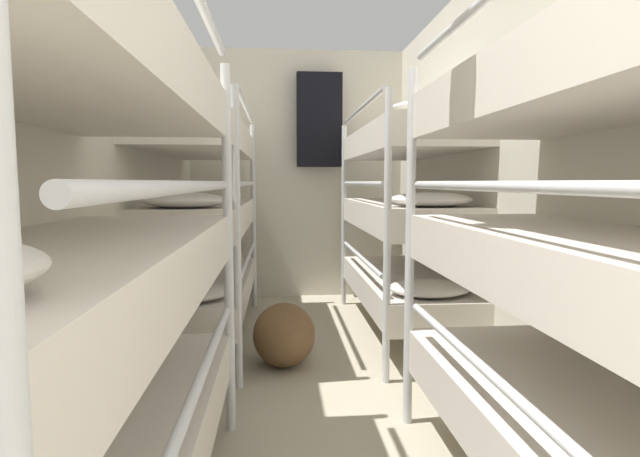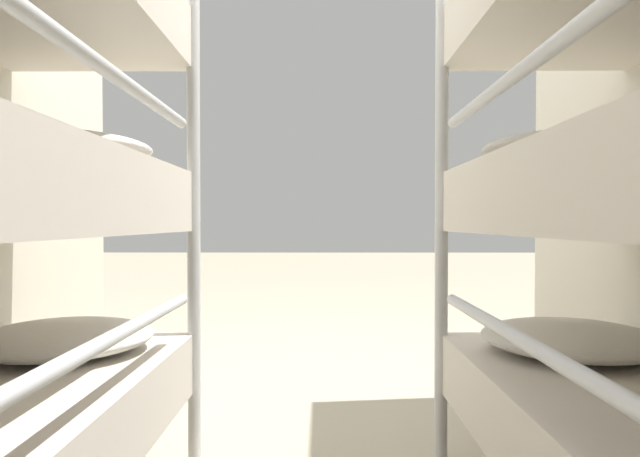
# 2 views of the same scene
# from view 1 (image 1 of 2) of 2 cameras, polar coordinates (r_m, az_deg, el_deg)

# --- Properties ---
(wall_left) EXTENTS (0.06, 5.31, 2.46)m
(wall_left) POSITION_cam_1_polar(r_m,az_deg,el_deg) (2.59, -25.11, 6.33)
(wall_left) COLOR beige
(wall_left) RESTS_ON ground_plane
(wall_right) EXTENTS (0.06, 5.31, 2.46)m
(wall_right) POSITION_cam_1_polar(r_m,az_deg,el_deg) (2.75, 23.10, 6.32)
(wall_right) COLOR beige
(wall_right) RESTS_ON ground_plane
(wall_back) EXTENTS (2.23, 0.06, 2.46)m
(wall_back) POSITION_cam_1_polar(r_m,az_deg,el_deg) (5.06, -2.64, 6.11)
(wall_back) COLOR beige
(wall_back) RESTS_ON ground_plane
(bunk_stack_left_near) EXTENTS (0.66, 1.92, 1.72)m
(bunk_stack_left_near) POSITION_cam_1_polar(r_m,az_deg,el_deg) (1.42, -27.11, -5.00)
(bunk_stack_left_near) COLOR silver
(bunk_stack_left_near) RESTS_ON ground_plane
(bunk_stack_right_near) EXTENTS (0.66, 1.92, 1.72)m
(bunk_stack_right_near) POSITION_cam_1_polar(r_m,az_deg,el_deg) (1.61, 30.53, -4.00)
(bunk_stack_right_near) COLOR silver
(bunk_stack_right_near) RESTS_ON ground_plane
(bunk_stack_left_far) EXTENTS (0.66, 1.92, 1.72)m
(bunk_stack_left_far) POSITION_cam_1_polar(r_m,az_deg,el_deg) (3.70, -13.21, 1.47)
(bunk_stack_left_far) COLOR silver
(bunk_stack_left_far) RESTS_ON ground_plane
(bunk_stack_right_far) EXTENTS (0.66, 1.92, 1.72)m
(bunk_stack_right_far) POSITION_cam_1_polar(r_m,az_deg,el_deg) (3.78, 9.43, 1.62)
(bunk_stack_right_far) COLOR silver
(bunk_stack_right_far) RESTS_ON ground_plane
(duffel_bag) EXTENTS (0.39, 0.48, 0.39)m
(duffel_bag) POSITION_cam_1_polar(r_m,az_deg,el_deg) (3.24, -4.13, -11.98)
(duffel_bag) COLOR brown
(duffel_bag) RESTS_ON ground_plane
(hanging_coat) EXTENTS (0.44, 0.12, 0.90)m
(hanging_coat) POSITION_cam_1_polar(r_m,az_deg,el_deg) (4.96, -0.08, 12.27)
(hanging_coat) COLOR black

